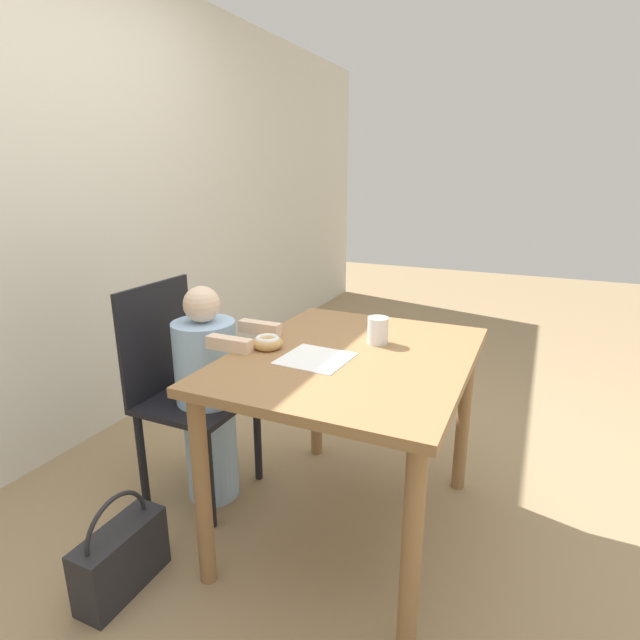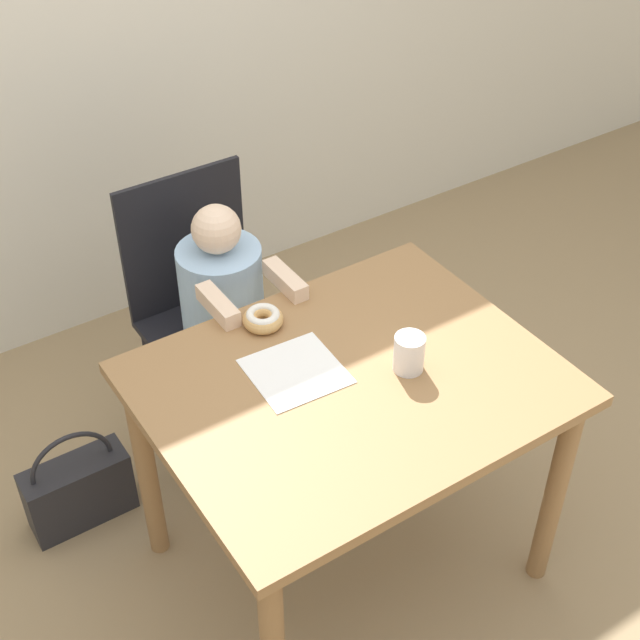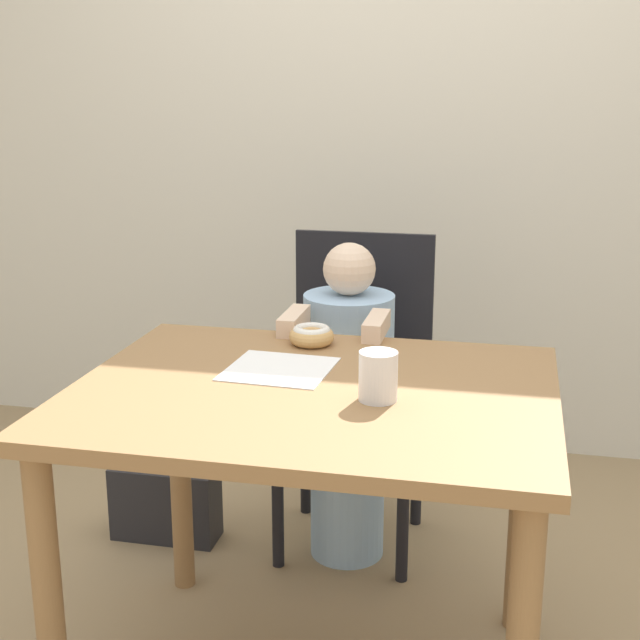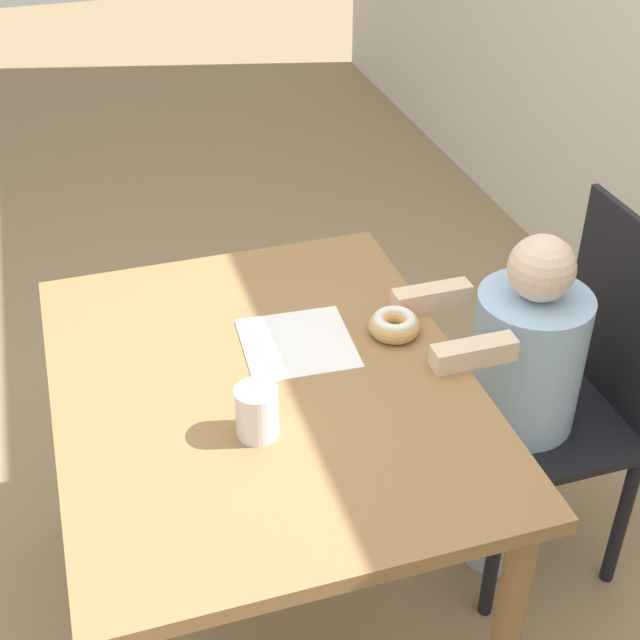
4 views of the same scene
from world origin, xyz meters
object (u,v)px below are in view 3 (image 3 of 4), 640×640
donut (312,335)px  handbag (166,499)px  child_figure (348,407)px  chair (356,386)px  cup (378,376)px

donut → handbag: 0.91m
child_figure → handbag: bearing=-177.0°
chair → donut: bearing=-94.4°
chair → cup: size_ratio=9.05×
chair → child_figure: 0.13m
child_figure → handbag: size_ratio=2.60×
chair → child_figure: size_ratio=0.99×
cup → handbag: bearing=139.6°
child_figure → cup: (0.20, -0.70, 0.34)m
chair → cup: (0.20, -0.83, 0.32)m
chair → child_figure: bearing=-90.0°
child_figure → cup: bearing=-74.3°
donut → cup: cup is taller
handbag → chair: bearing=15.3°
child_figure → chair: bearing=90.0°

